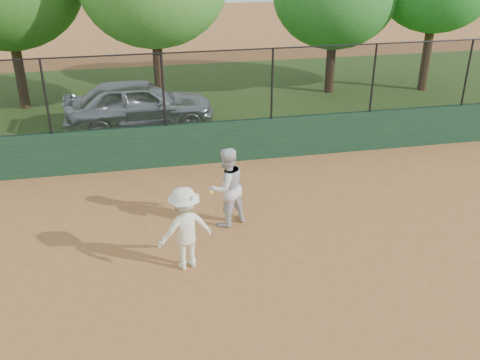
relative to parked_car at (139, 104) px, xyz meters
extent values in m
plane|color=#A56635|center=(1.13, -9.30, -0.83)|extent=(80.00, 80.00, 0.00)
cube|color=#1A3922|center=(1.13, -3.30, -0.23)|extent=(26.00, 0.20, 1.20)
cube|color=#2A4916|center=(1.13, 2.70, -0.82)|extent=(36.00, 12.00, 0.01)
imported|color=#B1B7BB|center=(0.00, 0.00, 0.00)|extent=(4.92, 2.10, 1.66)
imported|color=silver|center=(1.68, -6.83, 0.09)|extent=(1.11, 1.02, 1.84)
imported|color=beige|center=(0.58, -8.33, 0.04)|extent=(1.25, 0.94, 1.73)
sphere|color=yellow|center=(1.06, -8.71, 0.97)|extent=(0.08, 0.08, 0.08)
cube|color=black|center=(1.13, -3.30, 1.37)|extent=(26.00, 0.02, 2.00)
cylinder|color=black|center=(1.13, -3.30, 2.35)|extent=(26.00, 0.04, 0.04)
cylinder|color=black|center=(-2.37, -3.30, 1.37)|extent=(0.06, 0.06, 2.00)
cylinder|color=black|center=(0.63, -3.30, 1.37)|extent=(0.06, 0.06, 2.00)
cylinder|color=black|center=(3.63, -3.30, 1.37)|extent=(0.06, 0.06, 2.00)
cylinder|color=black|center=(6.63, -3.30, 1.37)|extent=(0.06, 0.06, 2.00)
cylinder|color=black|center=(9.63, -3.30, 1.37)|extent=(0.06, 0.06, 2.00)
cylinder|color=#422C17|center=(-4.12, 3.12, 0.36)|extent=(0.36, 0.36, 2.38)
cylinder|color=#472F19|center=(0.80, 1.57, 0.45)|extent=(0.36, 0.36, 2.55)
cylinder|color=#372112|center=(7.69, 2.80, 0.16)|extent=(0.36, 0.36, 1.97)
cylinder|color=#442B18|center=(11.58, 2.34, 0.43)|extent=(0.36, 0.36, 2.52)
camera|label=1|loc=(-0.19, -17.29, 5.36)|focal=40.00mm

